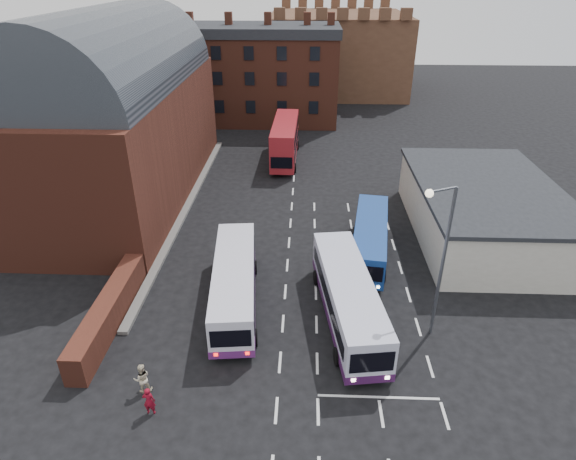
{
  "coord_description": "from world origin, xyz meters",
  "views": [
    {
      "loc": [
        1.2,
        -20.01,
        18.67
      ],
      "look_at": [
        0.0,
        10.0,
        2.2
      ],
      "focal_mm": 30.0,
      "sensor_mm": 36.0,
      "label": 1
    }
  ],
  "objects_px": {
    "bus_white_outbound": "(234,281)",
    "pedestrian_red": "(149,401)",
    "bus_blue": "(370,237)",
    "street_lamp": "(440,250)",
    "pedestrian_beige": "(142,378)",
    "bus_white_inbound": "(348,296)",
    "bus_red_double": "(285,140)"
  },
  "relations": [
    {
      "from": "bus_blue",
      "to": "pedestrian_beige",
      "type": "bearing_deg",
      "value": 55.11
    },
    {
      "from": "pedestrian_red",
      "to": "bus_red_double",
      "type": "bearing_deg",
      "value": -99.97
    },
    {
      "from": "street_lamp",
      "to": "pedestrian_red",
      "type": "bearing_deg",
      "value": -156.49
    },
    {
      "from": "bus_blue",
      "to": "bus_red_double",
      "type": "distance_m",
      "value": 20.81
    },
    {
      "from": "bus_white_outbound",
      "to": "street_lamp",
      "type": "height_order",
      "value": "street_lamp"
    },
    {
      "from": "street_lamp",
      "to": "pedestrian_red",
      "type": "height_order",
      "value": "street_lamp"
    },
    {
      "from": "bus_blue",
      "to": "bus_red_double",
      "type": "bearing_deg",
      "value": -61.75
    },
    {
      "from": "pedestrian_beige",
      "to": "street_lamp",
      "type": "bearing_deg",
      "value": 176.11
    },
    {
      "from": "bus_blue",
      "to": "pedestrian_red",
      "type": "distance_m",
      "value": 18.89
    },
    {
      "from": "bus_red_double",
      "to": "street_lamp",
      "type": "height_order",
      "value": "street_lamp"
    },
    {
      "from": "bus_red_double",
      "to": "pedestrian_beige",
      "type": "distance_m",
      "value": 33.42
    },
    {
      "from": "bus_white_inbound",
      "to": "pedestrian_red",
      "type": "distance_m",
      "value": 12.2
    },
    {
      "from": "bus_red_double",
      "to": "pedestrian_red",
      "type": "relative_size",
      "value": 6.78
    },
    {
      "from": "bus_white_inbound",
      "to": "bus_blue",
      "type": "xyz_separation_m",
      "value": [
        2.1,
        7.43,
        -0.19
      ]
    },
    {
      "from": "bus_red_double",
      "to": "pedestrian_beige",
      "type": "bearing_deg",
      "value": 81.5
    },
    {
      "from": "bus_white_outbound",
      "to": "bus_white_inbound",
      "type": "height_order",
      "value": "bus_white_inbound"
    },
    {
      "from": "bus_blue",
      "to": "pedestrian_red",
      "type": "bearing_deg",
      "value": 59.52
    },
    {
      "from": "pedestrian_beige",
      "to": "bus_white_inbound",
      "type": "bearing_deg",
      "value": -172.48
    },
    {
      "from": "bus_blue",
      "to": "street_lamp",
      "type": "distance_m",
      "value": 9.69
    },
    {
      "from": "bus_white_outbound",
      "to": "street_lamp",
      "type": "distance_m",
      "value": 12.26
    },
    {
      "from": "bus_blue",
      "to": "pedestrian_red",
      "type": "height_order",
      "value": "bus_blue"
    },
    {
      "from": "bus_white_inbound",
      "to": "pedestrian_beige",
      "type": "distance_m",
      "value": 12.09
    },
    {
      "from": "bus_blue",
      "to": "pedestrian_red",
      "type": "xyz_separation_m",
      "value": [
        -11.87,
        -14.68,
        -0.79
      ]
    },
    {
      "from": "street_lamp",
      "to": "bus_red_double",
      "type": "bearing_deg",
      "value": 108.57
    },
    {
      "from": "bus_blue",
      "to": "pedestrian_red",
      "type": "relative_size",
      "value": 6.33
    },
    {
      "from": "bus_white_outbound",
      "to": "street_lamp",
      "type": "bearing_deg",
      "value": -17.56
    },
    {
      "from": "bus_white_outbound",
      "to": "pedestrian_red",
      "type": "bearing_deg",
      "value": -114.48
    },
    {
      "from": "bus_white_inbound",
      "to": "pedestrian_red",
      "type": "bearing_deg",
      "value": 28.7
    },
    {
      "from": "bus_white_outbound",
      "to": "street_lamp",
      "type": "relative_size",
      "value": 1.16
    },
    {
      "from": "bus_white_outbound",
      "to": "bus_blue",
      "type": "distance_m",
      "value": 10.86
    },
    {
      "from": "bus_white_outbound",
      "to": "bus_white_inbound",
      "type": "xyz_separation_m",
      "value": [
        6.87,
        -1.32,
        0.06
      ]
    },
    {
      "from": "bus_white_inbound",
      "to": "pedestrian_beige",
      "type": "bearing_deg",
      "value": 21.51
    }
  ]
}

